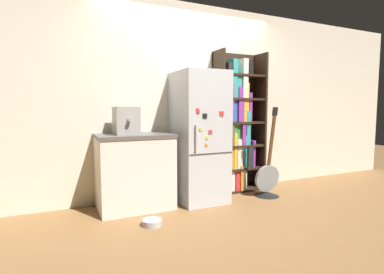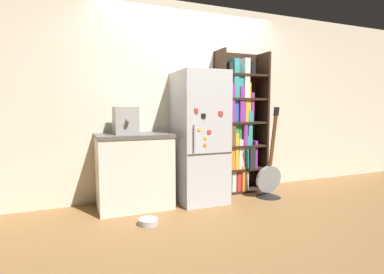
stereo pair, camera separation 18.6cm
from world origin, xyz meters
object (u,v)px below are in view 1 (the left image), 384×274
bookshelf (235,127)px  pet_bowl (152,222)px  refrigerator (199,137)px  guitar (267,184)px  espresso_machine (126,121)px

bookshelf → pet_bowl: size_ratio=9.78×
refrigerator → pet_bowl: size_ratio=8.16×
refrigerator → guitar: 1.15m
bookshelf → guitar: size_ratio=1.64×
guitar → refrigerator: bearing=165.3°
refrigerator → pet_bowl: refrigerator is taller
refrigerator → guitar: bearing=-14.7°
espresso_machine → guitar: 2.06m
espresso_machine → pet_bowl: 1.20m
guitar → pet_bowl: size_ratio=5.97×
bookshelf → guitar: 0.91m
pet_bowl → guitar: bearing=11.0°
bookshelf → guitar: (0.26, -0.43, -0.76)m
guitar → pet_bowl: bearing=-169.0°
refrigerator → espresso_machine: bearing=176.7°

